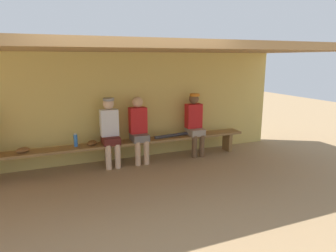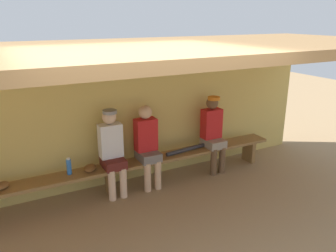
{
  "view_description": "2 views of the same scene",
  "coord_description": "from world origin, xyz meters",
  "px_view_note": "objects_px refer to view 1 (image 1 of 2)",
  "views": [
    {
      "loc": [
        -1.08,
        -4.14,
        2.08
      ],
      "look_at": [
        1.08,
        1.08,
        0.82
      ],
      "focal_mm": 32.4,
      "sensor_mm": 36.0,
      "label": 1
    },
    {
      "loc": [
        -1.37,
        -3.0,
        2.63
      ],
      "look_at": [
        0.86,
        1.27,
        1.07
      ],
      "focal_mm": 35.95,
      "sensor_mm": 36.0,
      "label": 2
    }
  ],
  "objects_px": {
    "player_shirtless_tan": "(195,122)",
    "player_in_blue": "(139,127)",
    "bench": "(108,147)",
    "baseball_bat": "(172,135)",
    "baseball_glove_dark_brown": "(23,150)",
    "baseball_glove_tan": "(92,143)",
    "water_bottle_green": "(76,140)",
    "player_near_post": "(110,129)"
  },
  "relations": [
    {
      "from": "player_shirtless_tan",
      "to": "player_in_blue",
      "type": "bearing_deg",
      "value": -179.98
    },
    {
      "from": "player_in_blue",
      "to": "water_bottle_green",
      "type": "relative_size",
      "value": 5.27
    },
    {
      "from": "baseball_glove_tan",
      "to": "baseball_bat",
      "type": "relative_size",
      "value": 0.29
    },
    {
      "from": "player_shirtless_tan",
      "to": "baseball_glove_tan",
      "type": "distance_m",
      "value": 2.21
    },
    {
      "from": "player_in_blue",
      "to": "baseball_glove_tan",
      "type": "xyz_separation_m",
      "value": [
        -0.94,
        -0.0,
        -0.22
      ]
    },
    {
      "from": "player_near_post",
      "to": "player_shirtless_tan",
      "type": "xyz_separation_m",
      "value": [
        1.84,
        0.0,
        0.0
      ]
    },
    {
      "from": "baseball_glove_dark_brown",
      "to": "player_shirtless_tan",
      "type": "bearing_deg",
      "value": 149.41
    },
    {
      "from": "baseball_glove_tan",
      "to": "baseball_glove_dark_brown",
      "type": "bearing_deg",
      "value": -56.23
    },
    {
      "from": "water_bottle_green",
      "to": "baseball_glove_dark_brown",
      "type": "distance_m",
      "value": 0.91
    },
    {
      "from": "baseball_glove_dark_brown",
      "to": "baseball_bat",
      "type": "distance_m",
      "value": 2.87
    },
    {
      "from": "player_shirtless_tan",
      "to": "baseball_glove_dark_brown",
      "type": "bearing_deg",
      "value": -180.0
    },
    {
      "from": "player_in_blue",
      "to": "baseball_glove_dark_brown",
      "type": "relative_size",
      "value": 5.56
    },
    {
      "from": "player_shirtless_tan",
      "to": "baseball_glove_tan",
      "type": "relative_size",
      "value": 5.6
    },
    {
      "from": "bench",
      "to": "baseball_glove_dark_brown",
      "type": "bearing_deg",
      "value": 179.87
    },
    {
      "from": "player_in_blue",
      "to": "baseball_glove_tan",
      "type": "bearing_deg",
      "value": -179.98
    },
    {
      "from": "player_shirtless_tan",
      "to": "baseball_bat",
      "type": "xyz_separation_m",
      "value": [
        -0.52,
        -0.0,
        -0.25
      ]
    },
    {
      "from": "water_bottle_green",
      "to": "player_in_blue",
      "type": "bearing_deg",
      "value": -1.51
    },
    {
      "from": "player_in_blue",
      "to": "baseball_glove_tan",
      "type": "distance_m",
      "value": 0.96
    },
    {
      "from": "player_in_blue",
      "to": "baseball_glove_tan",
      "type": "height_order",
      "value": "player_in_blue"
    },
    {
      "from": "player_shirtless_tan",
      "to": "bench",
      "type": "bearing_deg",
      "value": -179.89
    },
    {
      "from": "player_near_post",
      "to": "water_bottle_green",
      "type": "distance_m",
      "value": 0.67
    },
    {
      "from": "player_in_blue",
      "to": "water_bottle_green",
      "type": "xyz_separation_m",
      "value": [
        -1.23,
        0.03,
        -0.15
      ]
    },
    {
      "from": "water_bottle_green",
      "to": "baseball_glove_tan",
      "type": "distance_m",
      "value": 0.3
    },
    {
      "from": "player_in_blue",
      "to": "baseball_bat",
      "type": "relative_size",
      "value": 1.61
    },
    {
      "from": "bench",
      "to": "baseball_bat",
      "type": "relative_size",
      "value": 7.22
    },
    {
      "from": "player_near_post",
      "to": "baseball_glove_dark_brown",
      "type": "bearing_deg",
      "value": -179.99
    },
    {
      "from": "player_near_post",
      "to": "baseball_bat",
      "type": "distance_m",
      "value": 1.34
    },
    {
      "from": "baseball_glove_tan",
      "to": "player_near_post",
      "type": "bearing_deg",
      "value": 123.93
    },
    {
      "from": "player_near_post",
      "to": "baseball_glove_tan",
      "type": "distance_m",
      "value": 0.43
    },
    {
      "from": "player_shirtless_tan",
      "to": "baseball_bat",
      "type": "bearing_deg",
      "value": -179.61
    },
    {
      "from": "water_bottle_green",
      "to": "baseball_bat",
      "type": "height_order",
      "value": "water_bottle_green"
    },
    {
      "from": "bench",
      "to": "player_near_post",
      "type": "bearing_deg",
      "value": 3.36
    },
    {
      "from": "player_in_blue",
      "to": "water_bottle_green",
      "type": "height_order",
      "value": "player_in_blue"
    },
    {
      "from": "player_in_blue",
      "to": "baseball_bat",
      "type": "distance_m",
      "value": 0.77
    },
    {
      "from": "player_shirtless_tan",
      "to": "water_bottle_green",
      "type": "xyz_separation_m",
      "value": [
        -2.48,
        0.03,
        -0.17
      ]
    },
    {
      "from": "player_shirtless_tan",
      "to": "player_in_blue",
      "type": "xyz_separation_m",
      "value": [
        -1.26,
        -0.0,
        -0.02
      ]
    },
    {
      "from": "player_shirtless_tan",
      "to": "water_bottle_green",
      "type": "relative_size",
      "value": 5.31
    },
    {
      "from": "bench",
      "to": "player_shirtless_tan",
      "type": "bearing_deg",
      "value": 0.11
    },
    {
      "from": "baseball_glove_dark_brown",
      "to": "bench",
      "type": "bearing_deg",
      "value": 149.28
    },
    {
      "from": "player_in_blue",
      "to": "baseball_bat",
      "type": "height_order",
      "value": "player_in_blue"
    },
    {
      "from": "player_shirtless_tan",
      "to": "baseball_glove_dark_brown",
      "type": "height_order",
      "value": "player_shirtless_tan"
    },
    {
      "from": "player_in_blue",
      "to": "player_near_post",
      "type": "bearing_deg",
      "value": 179.95
    }
  ]
}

